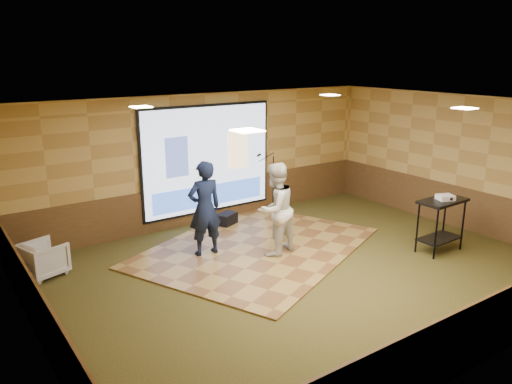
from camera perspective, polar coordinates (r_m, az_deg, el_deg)
ground at (r=9.32m, az=5.30°, el=-8.98°), size 9.00×9.00×0.00m
room_shell at (r=8.66m, az=5.65°, el=3.73°), size 9.04×7.04×3.02m
wainscot_back at (r=11.85m, az=-5.47°, el=-1.09°), size 9.00×0.04×0.95m
wainscot_front at (r=7.11m, az=24.26°, el=-14.39°), size 9.00×0.04×0.95m
wainscot_left at (r=7.36m, az=-23.30°, el=-13.22°), size 0.04×7.00×0.95m
wainscot_right at (r=12.36m, az=21.53°, el=-1.44°), size 0.04×7.00×0.95m
projector_screen at (r=11.56m, az=-5.50°, el=3.61°), size 3.32×0.06×2.52m
downlight_nw at (r=8.93m, az=-13.01°, el=9.46°), size 0.32×0.32×0.02m
downlight_ne at (r=11.32m, az=8.46°, el=10.91°), size 0.32×0.32×0.02m
downlight_sw at (r=6.02m, az=-1.01°, el=7.03°), size 0.32×0.32×0.02m
downlight_se at (r=9.20m, az=22.74°, el=8.83°), size 0.32×0.32×0.02m
dance_floor at (r=10.30m, az=0.05°, el=-6.33°), size 5.71×5.14×0.03m
player_left at (r=9.69m, az=-5.89°, el=-1.87°), size 0.71×0.49×1.87m
player_right at (r=9.66m, az=2.21°, el=-1.98°), size 1.02×0.88×1.83m
av_table at (r=10.57m, az=20.44°, el=-2.39°), size 1.03×0.54×1.08m
projector at (r=10.47m, az=20.82°, el=-0.57°), size 0.37×0.35×0.10m
mic_stand at (r=12.36m, az=1.76°, el=-0.22°), size 0.61×0.25×1.56m
banquet_chair at (r=9.76m, az=-23.09°, el=-7.05°), size 0.87×0.85×0.63m
duffel_bag at (r=11.59m, az=-3.35°, el=-3.13°), size 0.55×0.47×0.29m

